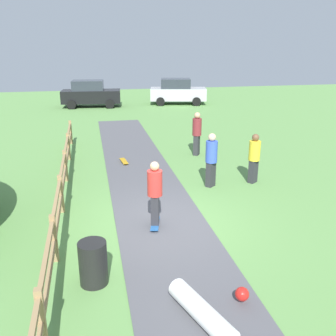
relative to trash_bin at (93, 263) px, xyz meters
The scene contains 12 objects.
ground_plane 2.93m from the trash_bin, 51.63° to the left, with size 60.00×60.00×0.00m, color #60934C.
asphalt_path 2.93m from the trash_bin, 51.63° to the left, with size 2.40×28.00×0.02m, color #515156.
wooden_fence 2.42m from the trash_bin, 109.39° to the left, with size 0.12×18.12×1.10m.
trash_bin is the anchor object (origin of this frame).
skater_riding 2.73m from the trash_bin, 53.04° to the left, with size 0.46×0.82×1.75m.
skater_fallen 2.37m from the trash_bin, 38.53° to the right, with size 1.42×1.61×0.36m.
skateboard_loose 7.87m from the trash_bin, 80.27° to the left, with size 0.29×0.82×0.08m.
bystander_blue 6.08m from the trash_bin, 49.86° to the left, with size 0.54×0.54×1.80m.
bystander_yellow 7.19m from the trash_bin, 40.84° to the left, with size 0.53×0.53×1.69m.
bystander_maroon 9.42m from the trash_bin, 61.70° to the left, with size 0.53×0.53×1.82m.
parked_car_black 21.93m from the trash_bin, 89.27° to the left, with size 4.34×2.30×1.92m.
parked_car_silver 22.97m from the trash_bin, 72.73° to the left, with size 4.46×2.63×1.92m.
Camera 1 is at (-1.68, -8.89, 4.57)m, focal length 40.57 mm.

